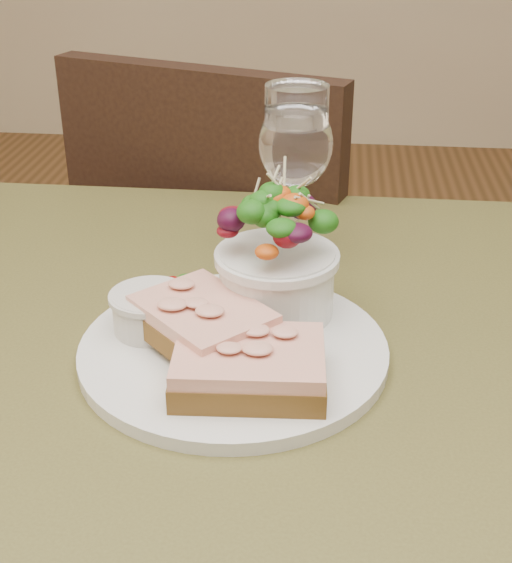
# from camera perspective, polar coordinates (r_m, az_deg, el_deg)

# --- Properties ---
(cafe_table) EXTENTS (0.80, 0.80, 0.75)m
(cafe_table) POSITION_cam_1_polar(r_m,az_deg,el_deg) (0.74, -0.43, -12.40)
(cafe_table) COLOR #46421E
(cafe_table) RESTS_ON ground
(chair_far) EXTENTS (0.53, 0.53, 0.90)m
(chair_far) POSITION_cam_1_polar(r_m,az_deg,el_deg) (1.45, -0.31, -7.44)
(chair_far) COLOR black
(chair_far) RESTS_ON ground
(dinner_plate) EXTENTS (0.27, 0.27, 0.01)m
(dinner_plate) POSITION_cam_1_polar(r_m,az_deg,el_deg) (0.68, -1.65, -4.99)
(dinner_plate) COLOR silver
(dinner_plate) RESTS_ON cafe_table
(sandwich_front) EXTENTS (0.12, 0.10, 0.03)m
(sandwich_front) POSITION_cam_1_polar(r_m,az_deg,el_deg) (0.62, -0.49, -6.21)
(sandwich_front) COLOR #472A12
(sandwich_front) RESTS_ON dinner_plate
(sandwich_back) EXTENTS (0.14, 0.14, 0.03)m
(sandwich_back) POSITION_cam_1_polar(r_m,az_deg,el_deg) (0.67, -3.89, -2.94)
(sandwich_back) COLOR #472A12
(sandwich_back) RESTS_ON dinner_plate
(ramekin) EXTENTS (0.07, 0.07, 0.04)m
(ramekin) POSITION_cam_1_polar(r_m,az_deg,el_deg) (0.70, -7.71, -2.04)
(ramekin) COLOR beige
(ramekin) RESTS_ON dinner_plate
(salad_bowl) EXTENTS (0.10, 0.10, 0.13)m
(salad_bowl) POSITION_cam_1_polar(r_m,az_deg,el_deg) (0.70, 1.53, 2.02)
(salad_bowl) COLOR silver
(salad_bowl) RESTS_ON dinner_plate
(garnish) EXTENTS (0.05, 0.04, 0.02)m
(garnish) POSITION_cam_1_polar(r_m,az_deg,el_deg) (0.76, -5.26, -0.45)
(garnish) COLOR #133E0B
(garnish) RESTS_ON dinner_plate
(wine_glass) EXTENTS (0.08, 0.08, 0.18)m
(wine_glass) POSITION_cam_1_polar(r_m,az_deg,el_deg) (0.81, 2.90, 9.57)
(wine_glass) COLOR white
(wine_glass) RESTS_ON cafe_table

